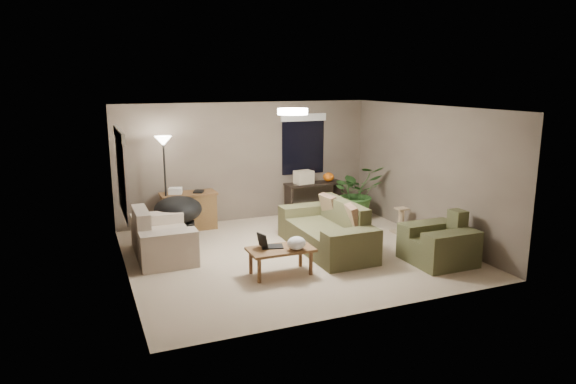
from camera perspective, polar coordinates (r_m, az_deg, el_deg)
name	(u,v)px	position (r m, az deg, el deg)	size (l,w,h in m)	color
room_shell	(293,183)	(8.65, 0.50, 1.03)	(5.50, 5.50, 5.50)	#C2AC90
main_sofa	(328,233)	(9.13, 4.45, -4.58)	(0.95, 2.20, 0.85)	brown
throw_pillows	(341,212)	(9.15, 5.91, -2.26)	(0.33, 1.38, 0.47)	#8C7251
loveseat	(161,239)	(9.01, -13.93, -5.13)	(0.90, 1.60, 0.85)	beige
armchair	(439,245)	(8.82, 16.43, -5.65)	(0.95, 1.00, 0.85)	#45462A
coffee_table	(281,252)	(7.94, -0.82, -6.69)	(1.00, 0.55, 0.42)	brown
laptop	(268,244)	(7.93, -2.22, -5.79)	(0.41, 0.31, 0.24)	black
plastic_bag	(297,243)	(7.83, 0.95, -5.70)	(0.29, 0.26, 0.20)	white
desk	(189,211)	(10.48, -10.95, -2.07)	(1.10, 0.50, 0.75)	brown
desk_papers	(180,191)	(10.35, -11.88, 0.11)	(0.73, 0.32, 0.12)	silver
console_table	(314,197)	(11.29, 2.90, -0.51)	(1.30, 0.40, 0.75)	black
pumpkin	(328,177)	(11.36, 4.52, 1.67)	(0.24, 0.24, 0.20)	orange
cardboard_box	(304,177)	(11.10, 1.76, 1.66)	(0.38, 0.28, 0.28)	beige
papasan_chair	(178,214)	(9.95, -12.10, -2.38)	(0.97, 0.97, 0.80)	black
floor_lamp	(164,153)	(10.03, -13.64, 4.27)	(0.32, 0.32, 1.91)	black
ceiling_fixture	(293,112)	(8.50, 0.52, 8.93)	(0.50, 0.50, 0.10)	white
houseplant	(356,198)	(11.09, 7.62, -0.70)	(1.07, 1.19, 0.93)	#2D5923
cat_scratching_post	(401,222)	(10.34, 12.45, -3.28)	(0.32, 0.32, 0.50)	tan
window_left	(120,158)	(8.22, -18.19, 3.60)	(0.05, 1.56, 1.33)	black
window_back	(303,134)	(11.33, 1.71, 6.46)	(1.06, 0.05, 1.33)	black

